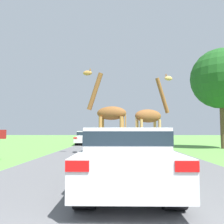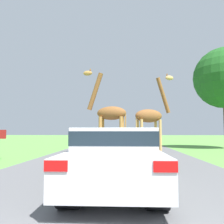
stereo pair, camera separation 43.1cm
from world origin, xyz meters
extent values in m
cube|color=#5B5B5E|center=(0.00, 30.00, 0.00)|extent=(8.28, 120.00, 0.00)
cylinder|color=#B77F3D|center=(-0.98, 11.87, 1.12)|extent=(0.20, 0.20, 2.24)
cylinder|color=#2D2319|center=(-0.98, 11.87, 0.06)|extent=(0.26, 0.26, 0.12)
cylinder|color=#B77F3D|center=(-0.90, 12.51, 1.12)|extent=(0.20, 0.20, 2.24)
cylinder|color=#2D2319|center=(-0.90, 12.51, 0.06)|extent=(0.26, 0.26, 0.12)
cylinder|color=#B77F3D|center=(0.23, 11.71, 1.12)|extent=(0.20, 0.20, 2.24)
cylinder|color=#2D2319|center=(0.23, 11.71, 0.06)|extent=(0.26, 0.26, 0.12)
cylinder|color=#B77F3D|center=(0.31, 12.35, 1.12)|extent=(0.20, 0.20, 2.24)
cylinder|color=#2D2319|center=(0.31, 12.35, 0.06)|extent=(0.26, 0.26, 0.12)
ellipsoid|color=brown|center=(-0.33, 12.11, 2.46)|extent=(1.83, 0.97, 0.80)
cylinder|color=brown|center=(-1.34, 12.24, 3.78)|extent=(1.01, 0.40, 2.29)
ellipsoid|color=#B77F3D|center=(-1.80, 12.30, 4.93)|extent=(0.59, 0.31, 0.30)
cylinder|color=#B77F3D|center=(0.49, 12.01, 1.84)|extent=(0.07, 0.07, 1.23)
cone|color=brown|center=(-1.65, 12.21, 5.16)|extent=(0.07, 0.07, 0.16)
cone|color=brown|center=(-1.63, 12.35, 5.16)|extent=(0.07, 0.07, 0.16)
cylinder|color=tan|center=(2.41, 13.35, 1.06)|extent=(0.17, 0.17, 2.11)
cylinder|color=#2D2319|center=(2.41, 13.35, 0.05)|extent=(0.22, 0.22, 0.10)
cylinder|color=tan|center=(2.62, 12.78, 1.06)|extent=(0.17, 0.17, 2.11)
cylinder|color=#2D2319|center=(2.62, 12.78, 0.05)|extent=(0.22, 0.22, 0.10)
cylinder|color=tan|center=(1.25, 12.94, 1.06)|extent=(0.17, 0.17, 2.11)
cylinder|color=#2D2319|center=(1.25, 12.94, 0.05)|extent=(0.22, 0.22, 0.10)
cylinder|color=tan|center=(1.45, 12.37, 1.06)|extent=(0.17, 0.17, 2.11)
cylinder|color=#2D2319|center=(1.45, 12.37, 0.05)|extent=(0.22, 0.22, 0.10)
ellipsoid|color=brown|center=(1.93, 12.86, 2.34)|extent=(1.90, 1.26, 0.82)
cylinder|color=brown|center=(2.90, 13.20, 3.67)|extent=(0.98, 0.55, 2.29)
ellipsoid|color=tan|center=(3.34, 13.36, 4.82)|extent=(0.61, 0.41, 0.30)
cylinder|color=tan|center=(1.14, 12.58, 1.76)|extent=(0.06, 0.06, 1.16)
cone|color=brown|center=(3.16, 13.36, 5.05)|extent=(0.07, 0.07, 0.16)
cone|color=brown|center=(3.20, 13.24, 5.05)|extent=(0.07, 0.07, 0.16)
cube|color=silver|center=(0.17, 3.77, 0.64)|extent=(1.97, 4.17, 0.68)
cube|color=silver|center=(0.17, 3.77, 1.22)|extent=(1.78, 1.87, 0.49)
cube|color=#19232D|center=(0.17, 3.77, 1.25)|extent=(1.80, 1.89, 0.29)
cube|color=red|center=(-0.64, 1.68, 0.88)|extent=(0.36, 0.03, 0.16)
cube|color=red|center=(0.98, 1.68, 0.88)|extent=(0.36, 0.03, 0.16)
cylinder|color=black|center=(-0.62, 5.02, 0.36)|extent=(0.39, 0.71, 0.71)
cylinder|color=black|center=(0.96, 5.02, 0.36)|extent=(0.39, 0.71, 0.71)
cylinder|color=black|center=(-0.62, 2.52, 0.36)|extent=(0.39, 0.71, 0.71)
cylinder|color=black|center=(0.96, 2.52, 0.36)|extent=(0.39, 0.71, 0.71)
cube|color=silver|center=(-3.14, 23.01, 0.55)|extent=(1.98, 4.60, 0.57)
cube|color=silver|center=(-3.14, 23.01, 1.12)|extent=(1.78, 2.07, 0.58)
cube|color=#19232D|center=(-3.14, 23.01, 1.15)|extent=(1.80, 2.09, 0.35)
cube|color=red|center=(-3.95, 20.70, 0.75)|extent=(0.36, 0.03, 0.14)
cube|color=red|center=(-2.32, 20.70, 0.75)|extent=(0.36, 0.03, 0.14)
cylinder|color=black|center=(-3.93, 24.39, 0.31)|extent=(0.40, 0.62, 0.62)
cylinder|color=black|center=(-2.34, 24.39, 0.31)|extent=(0.40, 0.62, 0.62)
cylinder|color=black|center=(-3.93, 21.63, 0.31)|extent=(0.40, 0.62, 0.62)
cylinder|color=black|center=(-2.34, 21.63, 0.31)|extent=(0.40, 0.62, 0.62)
cube|color=navy|center=(1.71, 20.78, 0.61)|extent=(1.84, 4.10, 0.64)
cube|color=navy|center=(1.71, 20.78, 1.14)|extent=(1.65, 1.85, 0.42)
cube|color=#19232D|center=(1.71, 20.78, 1.16)|extent=(1.67, 1.86, 0.25)
cube|color=red|center=(0.95, 18.72, 0.84)|extent=(0.33, 0.03, 0.15)
cube|color=red|center=(2.46, 18.72, 0.84)|extent=(0.33, 0.03, 0.15)
cylinder|color=black|center=(0.97, 22.01, 0.34)|extent=(0.37, 0.67, 0.67)
cylinder|color=black|center=(2.44, 22.01, 0.34)|extent=(0.37, 0.67, 0.67)
cylinder|color=black|center=(0.97, 19.55, 0.34)|extent=(0.37, 0.67, 0.67)
cylinder|color=black|center=(2.44, 19.55, 0.34)|extent=(0.37, 0.67, 0.67)
cube|color=black|center=(1.15, 27.71, 0.52)|extent=(1.81, 4.55, 0.54)
cube|color=black|center=(1.15, 27.71, 1.03)|extent=(1.63, 2.05, 0.48)
cube|color=#19232D|center=(1.15, 27.71, 1.06)|extent=(1.65, 2.07, 0.29)
cube|color=red|center=(0.41, 25.43, 0.71)|extent=(0.33, 0.03, 0.13)
cube|color=red|center=(1.89, 25.43, 0.71)|extent=(0.33, 0.03, 0.13)
cylinder|color=black|center=(0.42, 29.08, 0.30)|extent=(0.36, 0.59, 0.59)
cylinder|color=black|center=(1.88, 29.08, 0.30)|extent=(0.36, 0.59, 0.59)
cylinder|color=black|center=(0.42, 26.35, 0.30)|extent=(0.36, 0.59, 0.59)
cylinder|color=black|center=(1.88, 26.35, 0.30)|extent=(0.36, 0.59, 0.59)
camera|label=1|loc=(-0.06, -1.86, 1.40)|focal=38.00mm
camera|label=2|loc=(0.37, -1.85, 1.40)|focal=38.00mm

